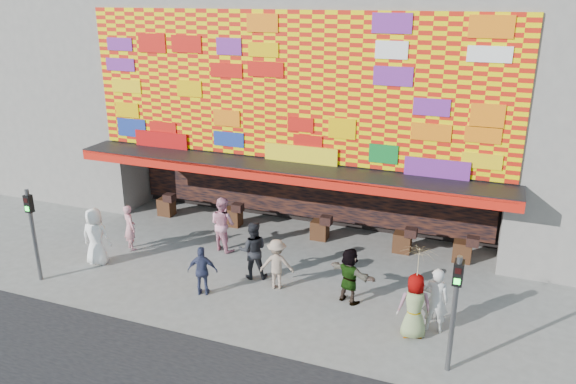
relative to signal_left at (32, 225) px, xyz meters
name	(u,v)px	position (x,y,z in m)	size (l,w,h in m)	color
ground	(240,293)	(6.20, 1.50, -1.86)	(90.00, 90.00, 0.00)	slate
shop_building	(326,80)	(6.20, 9.68, 3.37)	(15.20, 9.40, 10.00)	gray
neighbor_left	(60,49)	(-6.80, 9.50, 4.14)	(11.00, 8.00, 12.00)	gray
signal_left	(32,225)	(0.00, 0.00, 0.00)	(0.22, 0.20, 3.00)	#59595B
signal_right	(455,301)	(12.40, 0.00, 0.00)	(0.22, 0.20, 3.00)	#59595B
ped_a	(96,236)	(0.95, 1.58, -0.89)	(0.95, 0.62, 1.95)	white
ped_b	(130,227)	(1.30, 2.92, -1.05)	(0.59, 0.39, 1.62)	pink
ped_c	(253,250)	(6.15, 2.56, -0.93)	(0.91, 0.71, 1.86)	black
ped_d	(277,264)	(7.10, 2.21, -1.07)	(1.02, 0.59, 1.58)	gray
ped_e	(203,271)	(5.20, 1.06, -1.09)	(0.90, 0.37, 1.53)	#343A5C
ped_f	(350,276)	(9.36, 2.20, -1.02)	(1.56, 0.50, 1.68)	gray
ped_g	(414,306)	(11.38, 1.10, -0.97)	(0.87, 0.57, 1.78)	gray
ped_h	(436,300)	(11.85, 1.57, -0.95)	(0.67, 0.44, 1.83)	silver
ped_i	(223,224)	(4.34, 4.04, -0.90)	(0.94, 0.73, 1.93)	pink
parasol	(418,263)	(11.38, 1.10, 0.26)	(1.04, 1.05, 1.80)	beige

